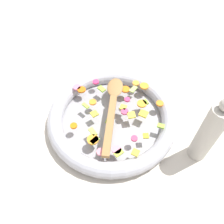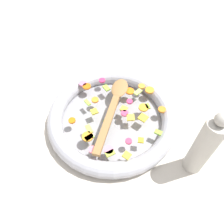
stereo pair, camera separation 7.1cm
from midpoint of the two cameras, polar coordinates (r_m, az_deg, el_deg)
The scene contains 5 objects.
ground_plane at distance 0.75m, azimuth 2.71°, elevation -2.52°, with size 4.00×4.00×0.00m, color beige.
skillet at distance 0.74m, azimuth 2.77°, elevation -1.52°, with size 0.43×0.43×0.05m.
chopped_vegetables at distance 0.71m, azimuth 4.16°, elevation 0.08°, with size 0.35×0.33×0.01m.
wooden_spoon at distance 0.72m, azimuth 3.34°, elevation 1.86°, with size 0.27×0.23×0.01m.
pepper_mill at distance 0.63m, azimuth 25.98°, elevation -8.29°, with size 0.05×0.05×0.25m.
Camera 2 is at (0.40, -0.18, 0.61)m, focal length 35.00 mm.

